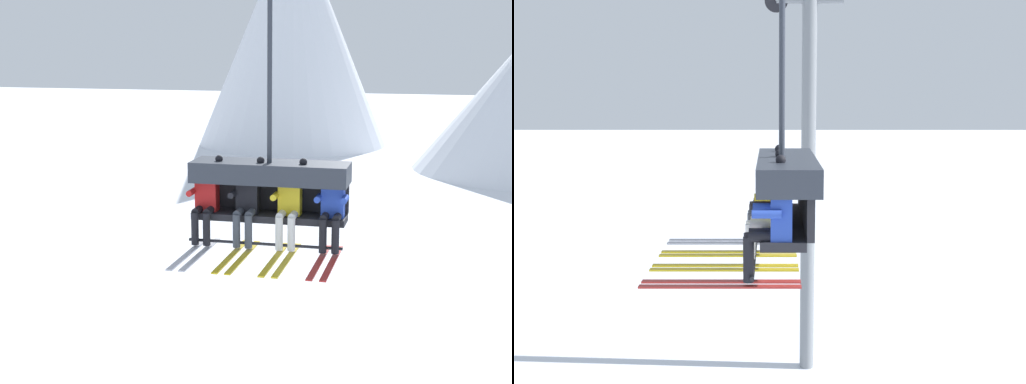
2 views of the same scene
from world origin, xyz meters
The scene contains 6 objects.
lift_tower_near centered at (-6.81, -0.02, 4.93)m, with size 0.36×1.88×9.53m.
chairlift_chair centered at (1.53, -0.73, 6.15)m, with size 2.30×0.74×4.06m.
skier_red centered at (0.59, -0.94, 5.84)m, with size 0.48×1.70×1.34m.
skier_black centered at (1.22, -0.94, 5.84)m, with size 0.48×1.70×1.34m.
skier_yellow centered at (1.84, -0.94, 5.84)m, with size 0.48×1.70×1.34m.
skier_blue centered at (2.46, -0.95, 5.82)m, with size 0.46×1.70×1.23m.
Camera 2 is at (8.98, -0.93, 7.22)m, focal length 45.00 mm.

